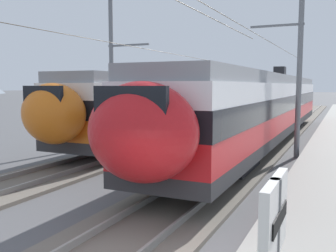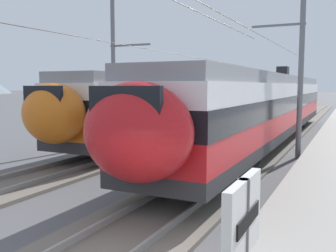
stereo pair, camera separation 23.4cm
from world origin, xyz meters
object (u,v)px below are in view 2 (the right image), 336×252
train_far_track (201,100)px  catenary_mast_mid (297,70)px  catenary_mast_far_side (116,70)px  train_near_platform (267,105)px

train_far_track → catenary_mast_mid: bearing=-135.8°
train_far_track → catenary_mast_far_side: size_ratio=0.77×
train_far_track → catenary_mast_mid: 11.01m
catenary_mast_mid → train_near_platform: bearing=30.6°
train_near_platform → catenary_mast_mid: 4.21m
train_near_platform → catenary_mast_mid: catenary_mast_mid is taller
train_near_platform → catenary_mast_mid: size_ratio=0.72×
catenary_mast_far_side → train_near_platform: bearing=-65.6°
train_near_platform → train_far_track: (4.50, 5.63, 0.00)m
train_near_platform → catenary_mast_far_side: 8.64m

